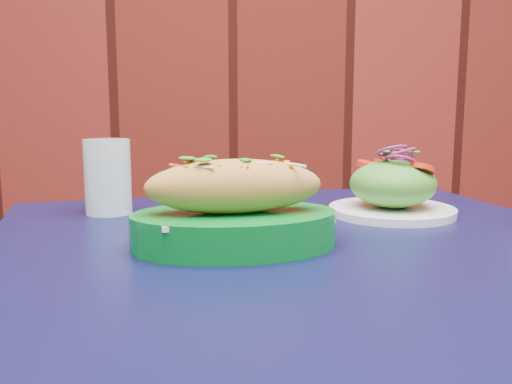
{
  "coord_description": "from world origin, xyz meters",
  "views": [
    {
      "loc": [
        0.31,
        1.03,
        0.93
      ],
      "look_at": [
        0.37,
        1.76,
        0.81
      ],
      "focal_mm": 40.0,
      "sensor_mm": 36.0,
      "label": 1
    }
  ],
  "objects": [
    {
      "name": "cafe_table",
      "position": [
        0.44,
        1.71,
        0.66
      ],
      "size": [
        0.93,
        0.93,
        0.75
      ],
      "rotation": [
        0.0,
        0.0,
        0.19
      ],
      "color": "black",
      "rests_on": "ground"
    },
    {
      "name": "banh_mi_basket",
      "position": [
        0.34,
        1.71,
        0.8
      ],
      "size": [
        0.27,
        0.19,
        0.12
      ],
      "rotation": [
        0.0,
        0.0,
        0.11
      ],
      "color": "#057321",
      "rests_on": "cafe_table"
    },
    {
      "name": "salad_plate",
      "position": [
        0.6,
        1.89,
        0.79
      ],
      "size": [
        0.2,
        0.2,
        0.11
      ],
      "rotation": [
        0.0,
        0.0,
        0.4
      ],
      "color": "white",
      "rests_on": "cafe_table"
    },
    {
      "name": "water_glass",
      "position": [
        0.15,
        1.93,
        0.81
      ],
      "size": [
        0.07,
        0.07,
        0.12
      ],
      "primitive_type": "cylinder",
      "color": "silver",
      "rests_on": "cafe_table"
    }
  ]
}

